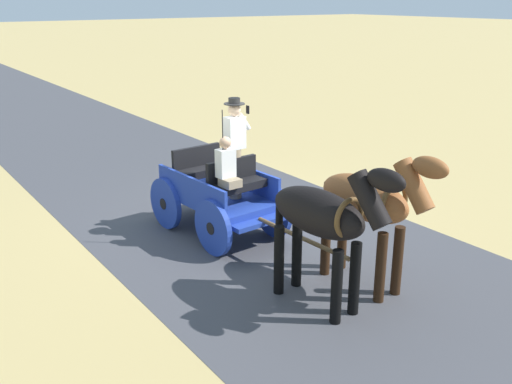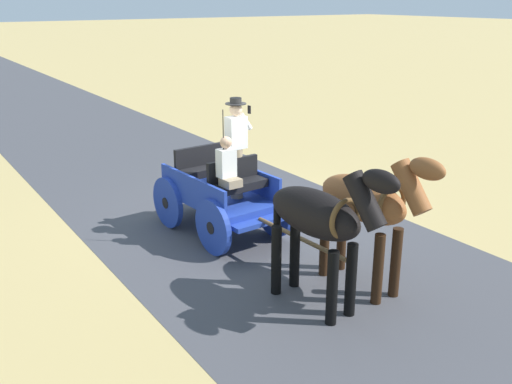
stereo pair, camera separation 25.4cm
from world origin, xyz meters
name	(u,v)px [view 1 (the left image)]	position (x,y,z in m)	size (l,w,h in m)	color
ground_plane	(234,221)	(0.00, 0.00, 0.00)	(200.00, 200.00, 0.00)	tan
road_surface	(234,221)	(0.00, 0.00, 0.00)	(5.57, 160.00, 0.01)	#424247
horse_drawn_carriage	(221,191)	(0.50, 0.35, 0.82)	(1.56, 4.52, 2.50)	#1E3899
horse_near_side	(369,203)	(-0.15, 3.35, 1.32)	(0.63, 2.13, 2.21)	brown
horse_off_side	(324,218)	(0.77, 3.41, 1.32)	(0.73, 2.14, 2.21)	black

